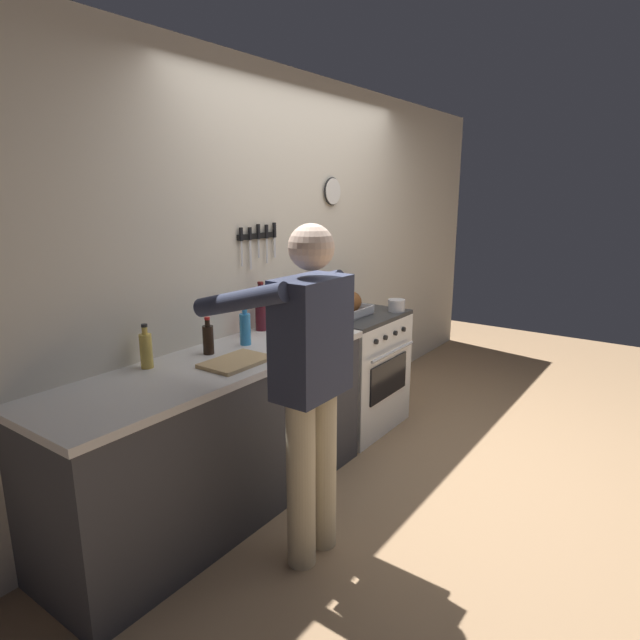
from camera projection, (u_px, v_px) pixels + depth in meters
ground_plane at (462, 473)px, 3.48m from camera, size 8.00×8.00×0.00m
wall_back at (297, 260)px, 3.93m from camera, size 6.00×0.13×2.60m
counter_block at (218, 437)px, 2.98m from camera, size 2.03×0.65×0.90m
stove at (353, 370)px, 4.10m from camera, size 0.76×0.67×0.90m
person_cook at (308, 375)px, 2.50m from camera, size 0.51×0.63×1.66m
roasting_pan at (348, 304)px, 3.90m from camera, size 0.35×0.26×0.19m
saucepan at (396, 305)px, 4.06m from camera, size 0.13×0.13×0.09m
cutting_board at (236, 362)px, 2.83m from camera, size 0.36×0.24×0.02m
bottle_hot_sauce at (246, 325)px, 3.35m from camera, size 0.05×0.05×0.19m
bottle_wine_red at (261, 310)px, 3.49m from camera, size 0.08×0.08×0.32m
bottle_cooking_oil at (146, 350)px, 2.74m from camera, size 0.06×0.06×0.23m
bottle_soy_sauce at (208, 339)px, 2.98m from camera, size 0.06×0.06×0.21m
bottle_dish_soap at (245, 328)px, 3.16m from camera, size 0.07×0.07×0.24m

